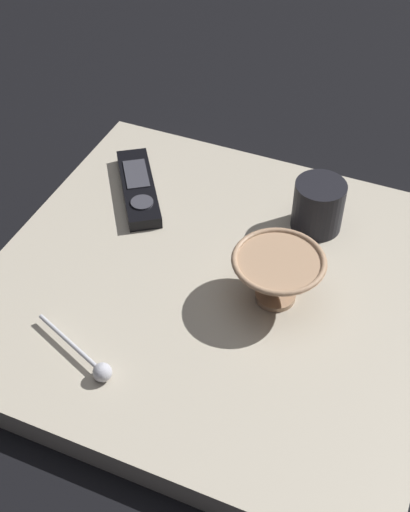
% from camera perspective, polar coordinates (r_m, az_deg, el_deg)
% --- Properties ---
extents(ground_plane, '(6.00, 6.00, 0.00)m').
position_cam_1_polar(ground_plane, '(1.02, 0.92, -3.58)').
color(ground_plane, black).
extents(table, '(0.65, 0.62, 0.04)m').
position_cam_1_polar(table, '(1.00, 0.93, -2.79)').
color(table, '#B7AD99').
rests_on(table, ground).
extents(cereal_bowl, '(0.13, 0.13, 0.08)m').
position_cam_1_polar(cereal_bowl, '(0.94, 6.14, -1.63)').
color(cereal_bowl, tan).
rests_on(cereal_bowl, table).
extents(coffee_mug, '(0.08, 0.08, 0.08)m').
position_cam_1_polar(coffee_mug, '(1.06, 9.51, 4.18)').
color(coffee_mug, black).
rests_on(coffee_mug, table).
extents(teaspoon, '(0.14, 0.06, 0.03)m').
position_cam_1_polar(teaspoon, '(0.88, -9.25, -9.06)').
color(teaspoon, silver).
rests_on(teaspoon, table).
extents(tv_remote_near, '(0.15, 0.19, 0.02)m').
position_cam_1_polar(tv_remote_near, '(1.13, -5.62, 5.74)').
color(tv_remote_near, black).
rests_on(tv_remote_near, table).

